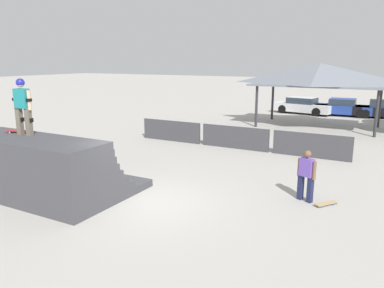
{
  "coord_description": "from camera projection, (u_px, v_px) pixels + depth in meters",
  "views": [
    {
      "loc": [
        6.23,
        -8.45,
        4.12
      ],
      "look_at": [
        -0.32,
        3.54,
        1.03
      ],
      "focal_mm": 35.0,
      "sensor_mm": 36.0,
      "label": 1
    }
  ],
  "objects": [
    {
      "name": "skater_on_deck",
      "position": [
        22.0,
        103.0,
        11.19
      ],
      "size": [
        0.73,
        0.28,
        1.7
      ],
      "rotation": [
        0.0,
        0.0,
        0.12
      ],
      "color": "#6B6051",
      "rests_on": "quarter_pipe_ramp"
    },
    {
      "name": "ground_plane",
      "position": [
        144.0,
        202.0,
        11.05
      ],
      "size": [
        160.0,
        160.0,
        0.0
      ],
      "primitive_type": "plane",
      "color": "#ADA8A0"
    },
    {
      "name": "parked_car_blue",
      "position": [
        343.0,
        108.0,
        28.06
      ],
      "size": [
        4.05,
        1.87,
        1.27
      ],
      "rotation": [
        0.0,
        0.0,
        0.03
      ],
      "color": "navy",
      "rests_on": "ground"
    },
    {
      "name": "skateboard_on_ground",
      "position": [
        325.0,
        204.0,
        10.8
      ],
      "size": [
        0.61,
        0.75,
        0.09
      ],
      "rotation": [
        0.0,
        0.0,
        4.1
      ],
      "color": "blue",
      "rests_on": "ground"
    },
    {
      "name": "skateboard_on_deck",
      "position": [
        19.0,
        131.0,
        11.72
      ],
      "size": [
        0.81,
        0.46,
        0.09
      ],
      "rotation": [
        0.0,
        0.0,
        0.35
      ],
      "color": "silver",
      "rests_on": "quarter_pipe_ramp"
    },
    {
      "name": "quarter_pipe_ramp",
      "position": [
        42.0,
        170.0,
        11.46
      ],
      "size": [
        4.92,
        3.51,
        1.88
      ],
      "color": "#424247",
      "rests_on": "ground"
    },
    {
      "name": "barrier_fence",
      "position": [
        235.0,
        137.0,
        17.67
      ],
      "size": [
        10.39,
        0.12,
        1.05
      ],
      "color": "#3D3D42",
      "rests_on": "ground"
    },
    {
      "name": "pavilion_shelter",
      "position": [
        320.0,
        75.0,
        22.67
      ],
      "size": [
        7.93,
        4.0,
        3.91
      ],
      "color": "#2D2D33",
      "rests_on": "ground"
    },
    {
      "name": "parked_car_white",
      "position": [
        303.0,
        106.0,
        29.1
      ],
      "size": [
        4.69,
        2.45,
        1.27
      ],
      "rotation": [
        0.0,
        0.0,
        -0.18
      ],
      "color": "silver",
      "rests_on": "ground"
    },
    {
      "name": "bystander_walking",
      "position": [
        306.0,
        173.0,
        10.99
      ],
      "size": [
        0.61,
        0.35,
        1.55
      ],
      "rotation": [
        0.0,
        0.0,
        2.73
      ],
      "color": "#1E2347",
      "rests_on": "ground"
    }
  ]
}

